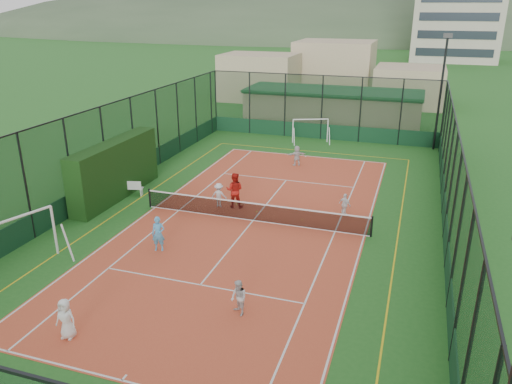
{
  "coord_description": "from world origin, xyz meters",
  "views": [
    {
      "loc": [
        7.27,
        -21.59,
        10.18
      ],
      "look_at": [
        -0.14,
        0.9,
        1.2
      ],
      "focal_mm": 35.0,
      "sensor_mm": 36.0,
      "label": 1
    }
  ],
  "objects_px": {
    "child_near_mid": "(158,234)",
    "child_near_right": "(239,298)",
    "child_near_left": "(66,319)",
    "clubhouse": "(332,108)",
    "white_bench": "(129,187)",
    "futsal_goal_far": "(310,131)",
    "child_far_left": "(219,195)",
    "child_far_right": "(345,205)",
    "child_far_back": "(297,155)",
    "coach": "(235,190)",
    "futsal_goal_near": "(17,244)",
    "floodlight_ne": "(440,94)"
  },
  "relations": [
    {
      "from": "child_near_mid",
      "to": "child_near_right",
      "type": "xyz_separation_m",
      "value": [
        4.98,
        -3.45,
        -0.13
      ]
    },
    {
      "from": "child_near_left",
      "to": "child_near_mid",
      "type": "bearing_deg",
      "value": 87.0
    },
    {
      "from": "clubhouse",
      "to": "white_bench",
      "type": "distance_m",
      "value": 22.25
    },
    {
      "from": "futsal_goal_far",
      "to": "child_far_left",
      "type": "distance_m",
      "value": 14.58
    },
    {
      "from": "child_near_right",
      "to": "futsal_goal_far",
      "type": "bearing_deg",
      "value": 136.33
    },
    {
      "from": "child_far_left",
      "to": "child_far_right",
      "type": "bearing_deg",
      "value": -177.58
    },
    {
      "from": "child_near_right",
      "to": "child_far_back",
      "type": "height_order",
      "value": "child_far_back"
    },
    {
      "from": "child_near_right",
      "to": "coach",
      "type": "xyz_separation_m",
      "value": [
        -3.58,
        9.15,
        0.3
      ]
    },
    {
      "from": "child_near_left",
      "to": "coach",
      "type": "height_order",
      "value": "coach"
    },
    {
      "from": "white_bench",
      "to": "futsal_goal_near",
      "type": "relative_size",
      "value": 0.48
    },
    {
      "from": "child_far_left",
      "to": "child_far_back",
      "type": "distance_m",
      "value": 8.64
    },
    {
      "from": "floodlight_ne",
      "to": "coach",
      "type": "xyz_separation_m",
      "value": [
        -10.1,
        -15.19,
        -3.17
      ]
    },
    {
      "from": "clubhouse",
      "to": "futsal_goal_far",
      "type": "xyz_separation_m",
      "value": [
        -0.57,
        -6.32,
        -0.67
      ]
    },
    {
      "from": "child_far_back",
      "to": "clubhouse",
      "type": "bearing_deg",
      "value": -120.2
    },
    {
      "from": "futsal_goal_near",
      "to": "child_near_right",
      "type": "relative_size",
      "value": 2.64
    },
    {
      "from": "white_bench",
      "to": "futsal_goal_far",
      "type": "bearing_deg",
      "value": 49.28
    },
    {
      "from": "white_bench",
      "to": "futsal_goal_far",
      "type": "relative_size",
      "value": 0.58
    },
    {
      "from": "floodlight_ne",
      "to": "child_near_right",
      "type": "xyz_separation_m",
      "value": [
        -6.53,
        -24.34,
        -3.46
      ]
    },
    {
      "from": "futsal_goal_near",
      "to": "futsal_goal_far",
      "type": "distance_m",
      "value": 24.21
    },
    {
      "from": "white_bench",
      "to": "coach",
      "type": "xyz_separation_m",
      "value": [
        6.3,
        0.22,
        0.5
      ]
    },
    {
      "from": "child_near_left",
      "to": "child_far_back",
      "type": "distance_m",
      "value": 20.42
    },
    {
      "from": "white_bench",
      "to": "child_near_left",
      "type": "relative_size",
      "value": 1.17
    },
    {
      "from": "clubhouse",
      "to": "child_far_back",
      "type": "bearing_deg",
      "value": -90.59
    },
    {
      "from": "child_far_left",
      "to": "futsal_goal_far",
      "type": "bearing_deg",
      "value": -102.42
    },
    {
      "from": "child_near_mid",
      "to": "child_far_right",
      "type": "height_order",
      "value": "child_near_mid"
    },
    {
      "from": "floodlight_ne",
      "to": "coach",
      "type": "distance_m",
      "value": 18.51
    },
    {
      "from": "futsal_goal_near",
      "to": "child_near_left",
      "type": "height_order",
      "value": "futsal_goal_near"
    },
    {
      "from": "futsal_goal_far",
      "to": "coach",
      "type": "height_order",
      "value": "coach"
    },
    {
      "from": "futsal_goal_near",
      "to": "child_near_mid",
      "type": "bearing_deg",
      "value": -36.15
    },
    {
      "from": "white_bench",
      "to": "futsal_goal_near",
      "type": "distance_m",
      "value": 8.74
    },
    {
      "from": "coach",
      "to": "clubhouse",
      "type": "bearing_deg",
      "value": -102.56
    },
    {
      "from": "child_near_mid",
      "to": "coach",
      "type": "distance_m",
      "value": 5.88
    },
    {
      "from": "floodlight_ne",
      "to": "coach",
      "type": "height_order",
      "value": "floodlight_ne"
    },
    {
      "from": "child_near_right",
      "to": "child_far_back",
      "type": "bearing_deg",
      "value": 137.14
    },
    {
      "from": "futsal_goal_far",
      "to": "child_near_right",
      "type": "height_order",
      "value": "futsal_goal_far"
    },
    {
      "from": "white_bench",
      "to": "child_near_mid",
      "type": "relative_size",
      "value": 1.04
    },
    {
      "from": "child_far_left",
      "to": "child_far_back",
      "type": "bearing_deg",
      "value": -110.18
    },
    {
      "from": "futsal_goal_far",
      "to": "floodlight_ne",
      "type": "bearing_deg",
      "value": -16.72
    },
    {
      "from": "futsal_goal_far",
      "to": "child_near_mid",
      "type": "distance_m",
      "value": 20.1
    },
    {
      "from": "child_near_mid",
      "to": "child_far_left",
      "type": "height_order",
      "value": "child_near_mid"
    },
    {
      "from": "futsal_goal_near",
      "to": "child_near_right",
      "type": "height_order",
      "value": "futsal_goal_near"
    },
    {
      "from": "child_far_left",
      "to": "coach",
      "type": "height_order",
      "value": "coach"
    },
    {
      "from": "white_bench",
      "to": "child_near_right",
      "type": "bearing_deg",
      "value": -56.32
    },
    {
      "from": "futsal_goal_near",
      "to": "child_near_mid",
      "type": "distance_m",
      "value": 5.62
    },
    {
      "from": "floodlight_ne",
      "to": "child_far_right",
      "type": "bearing_deg",
      "value": -106.84
    },
    {
      "from": "coach",
      "to": "futsal_goal_near",
      "type": "bearing_deg",
      "value": 47.78
    },
    {
      "from": "child_near_right",
      "to": "clubhouse",
      "type": "bearing_deg",
      "value": 133.87
    },
    {
      "from": "futsal_goal_far",
      "to": "child_near_right",
      "type": "distance_m",
      "value": 23.57
    },
    {
      "from": "child_far_right",
      "to": "futsal_goal_near",
      "type": "bearing_deg",
      "value": 64.66
    },
    {
      "from": "child_far_back",
      "to": "child_far_right",
      "type": "bearing_deg",
      "value": 90.64
    }
  ]
}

